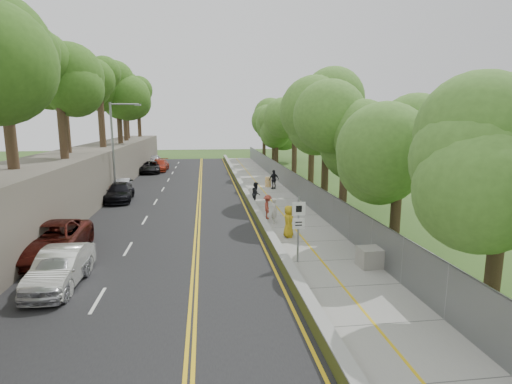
% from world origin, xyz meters
% --- Properties ---
extents(ground, '(140.00, 140.00, 0.00)m').
position_xyz_m(ground, '(0.00, 0.00, 0.00)').
color(ground, '#33511E').
rests_on(ground, ground).
extents(road, '(11.20, 66.00, 0.04)m').
position_xyz_m(road, '(-5.40, 15.00, 0.02)').
color(road, black).
rests_on(road, ground).
extents(sidewalk, '(4.20, 66.00, 0.05)m').
position_xyz_m(sidewalk, '(2.55, 15.00, 0.03)').
color(sidewalk, gray).
rests_on(sidewalk, ground).
extents(jersey_barrier, '(0.42, 66.00, 0.60)m').
position_xyz_m(jersey_barrier, '(0.25, 15.00, 0.30)').
color(jersey_barrier, '#ACC230').
rests_on(jersey_barrier, ground).
extents(rock_embankment, '(5.00, 66.00, 4.00)m').
position_xyz_m(rock_embankment, '(-13.50, 15.00, 2.00)').
color(rock_embankment, '#595147').
rests_on(rock_embankment, ground).
extents(chainlink_fence, '(0.04, 66.00, 2.00)m').
position_xyz_m(chainlink_fence, '(4.65, 15.00, 1.00)').
color(chainlink_fence, slate).
rests_on(chainlink_fence, ground).
extents(trees_embankment, '(6.40, 66.00, 13.00)m').
position_xyz_m(trees_embankment, '(-13.00, 15.00, 10.50)').
color(trees_embankment, '#417521').
rests_on(trees_embankment, rock_embankment).
extents(trees_fenceside, '(7.00, 66.00, 14.00)m').
position_xyz_m(trees_fenceside, '(7.00, 15.00, 7.00)').
color(trees_fenceside, '#558B32').
rests_on(trees_fenceside, ground).
extents(streetlight, '(2.52, 0.22, 8.00)m').
position_xyz_m(streetlight, '(-10.46, 14.00, 4.64)').
color(streetlight, gray).
rests_on(streetlight, ground).
extents(signpost, '(0.62, 0.09, 3.10)m').
position_xyz_m(signpost, '(1.05, -3.02, 1.96)').
color(signpost, gray).
rests_on(signpost, sidewalk).
extents(construction_barrel, '(0.59, 0.59, 0.97)m').
position_xyz_m(construction_barrel, '(3.00, 18.09, 0.53)').
color(construction_barrel, '#FF9300').
rests_on(construction_barrel, sidewalk).
extents(concrete_block, '(1.34, 1.02, 0.87)m').
position_xyz_m(concrete_block, '(4.30, -4.00, 0.48)').
color(concrete_block, gray).
rests_on(concrete_block, sidewalk).
extents(car_0, '(1.78, 4.15, 1.40)m').
position_xyz_m(car_0, '(-9.00, -4.71, 0.74)').
color(car_0, silver).
rests_on(car_0, road).
extents(car_1, '(1.58, 4.44, 1.46)m').
position_xyz_m(car_1, '(-9.00, -4.29, 0.77)').
color(car_1, white).
rests_on(car_1, road).
extents(car_2, '(2.87, 5.97, 1.64)m').
position_xyz_m(car_2, '(-10.60, -0.73, 0.86)').
color(car_2, '#521811').
rests_on(car_2, road).
extents(car_3, '(2.34, 5.07, 1.44)m').
position_xyz_m(car_3, '(-10.13, 12.84, 0.76)').
color(car_3, black).
rests_on(car_3, road).
extents(car_4, '(1.96, 4.04, 1.33)m').
position_xyz_m(car_4, '(-10.60, 13.34, 0.70)').
color(car_4, '#A1816D').
rests_on(car_4, road).
extents(car_5, '(1.94, 4.59, 1.47)m').
position_xyz_m(car_5, '(-10.49, 15.05, 0.78)').
color(car_5, '#97999E').
rests_on(car_5, road).
extents(car_6, '(2.47, 5.19, 1.43)m').
position_xyz_m(car_6, '(-9.85, 30.41, 0.75)').
color(car_6, black).
rests_on(car_6, road).
extents(car_7, '(2.23, 5.16, 1.48)m').
position_xyz_m(car_7, '(-9.00, 32.11, 0.78)').
color(car_7, '#9C2B17').
rests_on(car_7, road).
extents(car_8, '(1.75, 4.22, 1.43)m').
position_xyz_m(car_8, '(-10.60, 39.91, 0.76)').
color(car_8, silver).
rests_on(car_8, road).
extents(painter_0, '(0.77, 1.00, 1.82)m').
position_xyz_m(painter_0, '(1.45, 1.00, 0.96)').
color(painter_0, gold).
rests_on(painter_0, sidewalk).
extents(painter_1, '(0.47, 0.64, 1.63)m').
position_xyz_m(painter_1, '(1.21, 4.16, 0.87)').
color(painter_1, silver).
rests_on(painter_1, sidewalk).
extents(painter_2, '(0.86, 1.00, 1.77)m').
position_xyz_m(painter_2, '(0.75, 9.89, 0.94)').
color(painter_2, black).
rests_on(painter_2, sidewalk).
extents(painter_3, '(0.76, 1.13, 1.63)m').
position_xyz_m(painter_3, '(0.95, 5.32, 0.86)').
color(painter_3, '#9B392B').
rests_on(painter_3, sidewalk).
extents(person_far, '(1.16, 0.82, 1.83)m').
position_xyz_m(person_far, '(3.36, 16.79, 0.97)').
color(person_far, black).
rests_on(person_far, sidewalk).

